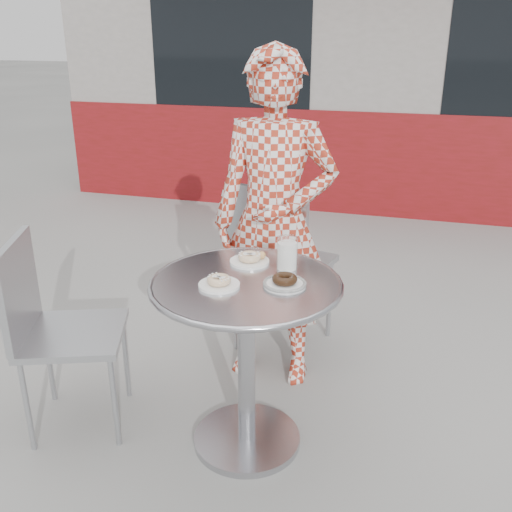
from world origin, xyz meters
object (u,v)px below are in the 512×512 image
(milk_cup, at_px, (287,254))
(bistro_table, at_px, (246,324))
(plate_far, at_px, (250,259))
(seated_person, at_px, (274,223))
(chair_far, at_px, (283,296))
(plate_near, at_px, (219,282))
(plate_checker, at_px, (285,282))
(chair_left, at_px, (75,370))

(milk_cup, bearing_deg, bistro_table, -126.39)
(bistro_table, bearing_deg, plate_far, 101.58)
(seated_person, distance_m, plate_far, 0.40)
(chair_far, xyz_separation_m, plate_near, (-0.03, -0.96, 0.50))
(plate_near, xyz_separation_m, plate_checker, (0.24, 0.08, -0.00))
(chair_far, height_order, plate_far, chair_far)
(chair_far, distance_m, plate_near, 1.08)
(seated_person, bearing_deg, plate_far, -91.05)
(bistro_table, relative_size, milk_cup, 5.67)
(chair_far, height_order, seated_person, seated_person)
(plate_far, bearing_deg, plate_checker, -43.91)
(plate_near, bearing_deg, chair_left, -179.92)
(seated_person, distance_m, milk_cup, 0.45)
(chair_left, relative_size, plate_near, 5.56)
(chair_left, relative_size, plate_checker, 5.26)
(chair_far, bearing_deg, plate_far, 105.11)
(chair_left, height_order, plate_near, chair_left)
(seated_person, relative_size, plate_near, 10.29)
(bistro_table, distance_m, plate_far, 0.28)
(plate_checker, bearing_deg, chair_far, 103.59)
(bistro_table, xyz_separation_m, milk_cup, (0.13, 0.17, 0.25))
(bistro_table, relative_size, plate_near, 4.85)
(plate_checker, relative_size, milk_cup, 1.24)
(chair_far, distance_m, plate_checker, 1.03)
(chair_far, bearing_deg, plate_checker, 117.28)
(plate_checker, distance_m, milk_cup, 0.18)
(bistro_table, distance_m, plate_near, 0.24)
(plate_far, relative_size, plate_checker, 0.99)
(chair_far, height_order, milk_cup, chair_far)
(bistro_table, bearing_deg, plate_checker, 0.83)
(bistro_table, height_order, plate_near, plate_near)
(bistro_table, relative_size, plate_far, 4.63)
(plate_near, bearing_deg, plate_checker, 17.27)
(chair_far, xyz_separation_m, plate_far, (0.02, -0.69, 0.50))
(seated_person, height_order, milk_cup, seated_person)
(plate_near, bearing_deg, bistro_table, 40.36)
(bistro_table, bearing_deg, chair_far, 93.64)
(chair_far, distance_m, plate_far, 0.85)
(bistro_table, bearing_deg, chair_left, -174.62)
(seated_person, xyz_separation_m, plate_far, (-0.00, -0.40, -0.03))
(plate_near, relative_size, plate_checker, 0.94)
(milk_cup, bearing_deg, chair_far, 104.36)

